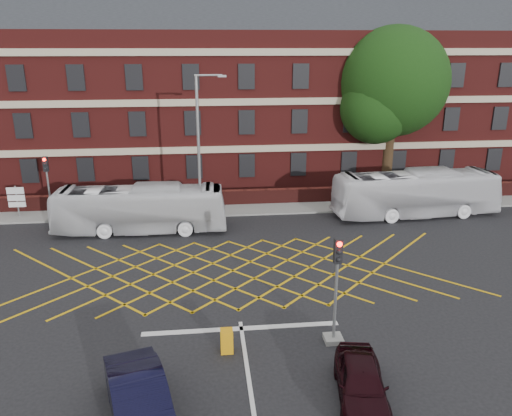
{
  "coord_description": "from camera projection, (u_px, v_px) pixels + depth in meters",
  "views": [
    {
      "loc": [
        -1.3,
        -21.18,
        10.96
      ],
      "look_at": [
        1.14,
        1.5,
        3.5
      ],
      "focal_mm": 35.0,
      "sensor_mm": 36.0,
      "label": 1
    }
  ],
  "objects": [
    {
      "name": "far_pavement",
      "position": [
        224.0,
        209.0,
        34.88
      ],
      "size": [
        60.0,
        3.0,
        0.12
      ],
      "primitive_type": "cube",
      "color": "slate",
      "rests_on": "ground"
    },
    {
      "name": "boundary_wall",
      "position": [
        223.0,
        198.0,
        35.67
      ],
      "size": [
        56.0,
        0.5,
        1.1
      ],
      "primitive_type": "cube",
      "color": "#461412",
      "rests_on": "ground"
    },
    {
      "name": "victorian_building",
      "position": [
        219.0,
        84.0,
        41.93
      ],
      "size": [
        51.0,
        12.17,
        20.4
      ],
      "color": "#591817",
      "rests_on": "ground"
    },
    {
      "name": "bus_right",
      "position": [
        416.0,
        193.0,
        33.26
      ],
      "size": [
        11.26,
        3.32,
        3.1
      ],
      "primitive_type": "imported",
      "rotation": [
        0.0,
        0.0,
        1.64
      ],
      "color": "silver",
      "rests_on": "ground"
    },
    {
      "name": "deciduous_tree",
      "position": [
        392.0,
        90.0,
        37.69
      ],
      "size": [
        8.29,
        8.23,
        12.46
      ],
      "color": "black",
      "rests_on": "ground"
    },
    {
      "name": "car_navy",
      "position": [
        140.0,
        402.0,
        14.93
      ],
      "size": [
        2.88,
        4.99,
        1.56
      ],
      "primitive_type": "imported",
      "rotation": [
        0.0,
        0.0,
        0.28
      ],
      "color": "black",
      "rests_on": "ground"
    },
    {
      "name": "box_junction_hatching",
      "position": [
        233.0,
        271.0,
        25.44
      ],
      "size": [
        8.22,
        8.22,
        0.02
      ],
      "primitive_type": "cube",
      "rotation": [
        0.0,
        0.0,
        0.79
      ],
      "color": "#CC990C",
      "rests_on": "ground"
    },
    {
      "name": "stop_line",
      "position": [
        241.0,
        328.0,
        20.24
      ],
      "size": [
        8.0,
        0.3,
        0.02
      ],
      "primitive_type": "cube",
      "color": "silver",
      "rests_on": "ground"
    },
    {
      "name": "direction_signs",
      "position": [
        16.0,
        198.0,
        32.8
      ],
      "size": [
        1.1,
        0.16,
        2.2
      ],
      "color": "gray",
      "rests_on": "ground"
    },
    {
      "name": "street_lamp",
      "position": [
        201.0,
        177.0,
        30.66
      ],
      "size": [
        2.25,
        1.0,
        9.37
      ],
      "color": "slate",
      "rests_on": "ground"
    },
    {
      "name": "ground",
      "position": [
        235.0,
        289.0,
        23.55
      ],
      "size": [
        120.0,
        120.0,
        0.0
      ],
      "primitive_type": "plane",
      "color": "black",
      "rests_on": "ground"
    },
    {
      "name": "bus_left",
      "position": [
        140.0,
        209.0,
        30.42
      ],
      "size": [
        10.51,
        2.8,
        2.91
      ],
      "primitive_type": "imported",
      "rotation": [
        0.0,
        0.0,
        1.54
      ],
      "color": "silver",
      "rests_on": "ground"
    },
    {
      "name": "traffic_light_near",
      "position": [
        335.0,
        301.0,
        18.85
      ],
      "size": [
        0.7,
        0.7,
        4.27
      ],
      "color": "slate",
      "rests_on": "ground"
    },
    {
      "name": "car_maroon",
      "position": [
        361.0,
        383.0,
        15.99
      ],
      "size": [
        2.19,
        4.07,
        1.32
      ],
      "primitive_type": "imported",
      "rotation": [
        0.0,
        0.0,
        -0.17
      ],
      "color": "black",
      "rests_on": "ground"
    },
    {
      "name": "traffic_light_far",
      "position": [
        50.0,
        195.0,
        32.17
      ],
      "size": [
        0.7,
        0.7,
        4.27
      ],
      "color": "slate",
      "rests_on": "ground"
    },
    {
      "name": "utility_cabinet",
      "position": [
        227.0,
        341.0,
        18.6
      ],
      "size": [
        0.46,
        0.44,
        0.92
      ],
      "primitive_type": "cube",
      "color": "orange",
      "rests_on": "ground"
    }
  ]
}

